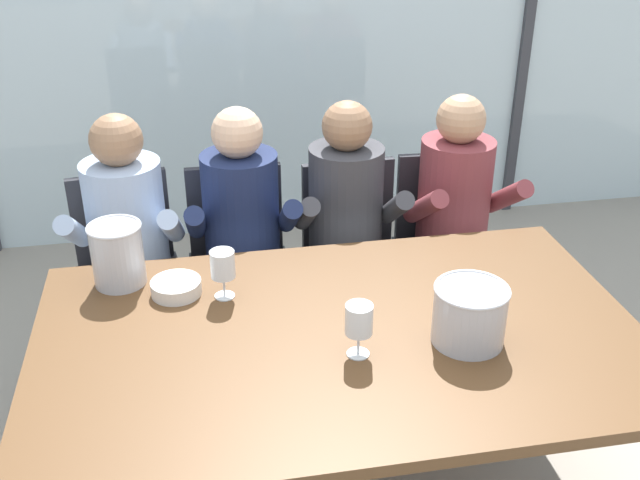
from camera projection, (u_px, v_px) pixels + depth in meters
ground at (295, 344)px, 3.58m from camera, size 14.00×14.00×0.00m
window_glass_panel at (256, 15)px, 4.11m from camera, size 7.13×0.03×2.60m
window_mullion_right at (530, 6)px, 4.35m from camera, size 0.06×0.06×2.60m
dining_table at (340, 350)px, 2.39m from camera, size 1.93×1.18×0.75m
chair_near_curtain at (128, 261)px, 3.23m from camera, size 0.50×0.50×0.89m
chair_left_of_center at (238, 252)px, 3.31m from camera, size 0.45×0.45×0.89m
chair_center at (353, 246)px, 3.36m from camera, size 0.46×0.46×0.89m
chair_right_of_center at (444, 237)px, 3.44m from camera, size 0.47×0.47×0.89m
person_pale_blue_shirt at (127, 242)px, 3.02m from camera, size 0.48×0.62×1.21m
person_navy_polo at (243, 233)px, 3.10m from camera, size 0.47×0.62×1.21m
person_charcoal_jacket at (349, 224)px, 3.17m from camera, size 0.47×0.62×1.21m
person_maroon_top at (461, 215)px, 3.25m from camera, size 0.49×0.63×1.21m
ice_bucket_primary at (117, 254)px, 2.58m from camera, size 0.19×0.19×0.23m
ice_bucket_secondary at (470, 314)px, 2.28m from camera, size 0.23×0.23×0.19m
tasting_bowl at (176, 287)px, 2.55m from camera, size 0.17×0.17×0.05m
wine_glass_by_left_taster at (223, 266)px, 2.50m from camera, size 0.08×0.08×0.17m
wine_glass_near_bucket at (359, 322)px, 2.20m from camera, size 0.08×0.08×0.17m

